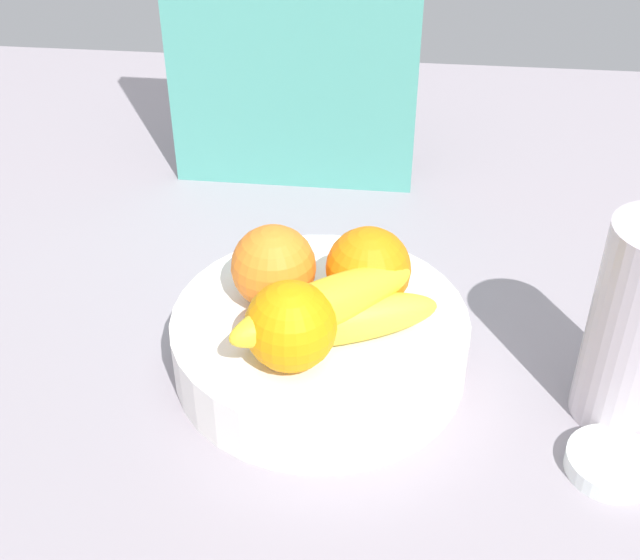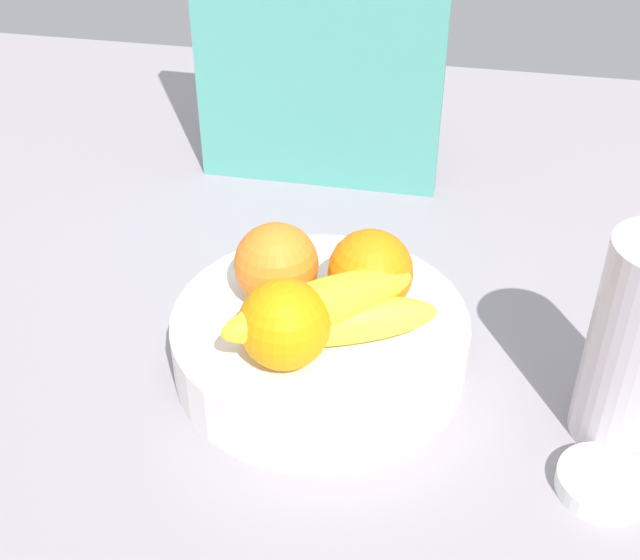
{
  "view_description": "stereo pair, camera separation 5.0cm",
  "coord_description": "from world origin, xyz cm",
  "px_view_note": "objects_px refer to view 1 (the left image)",
  "views": [
    {
      "loc": [
        5.21,
        -57.47,
        51.8
      ],
      "look_at": [
        -0.67,
        -0.57,
        9.45
      ],
      "focal_mm": 48.06,
      "sensor_mm": 36.0,
      "label": 1
    },
    {
      "loc": [
        10.19,
        -56.73,
        51.8
      ],
      "look_at": [
        -0.67,
        -0.57,
        9.45
      ],
      "focal_mm": 48.06,
      "sensor_mm": 36.0,
      "label": 2
    }
  ],
  "objects_px": {
    "orange_center": "(368,269)",
    "thermos_tumbler": "(640,327)",
    "fruit_bowl": "(320,341)",
    "banana_bunch": "(329,312)",
    "orange_front_right": "(291,326)",
    "orange_front_left": "(274,267)",
    "jar_lid": "(611,463)",
    "cutting_board": "(291,37)"
  },
  "relations": [
    {
      "from": "orange_center",
      "to": "jar_lid",
      "type": "xyz_separation_m",
      "value": [
        0.2,
        -0.12,
        -0.08
      ]
    },
    {
      "from": "fruit_bowl",
      "to": "thermos_tumbler",
      "type": "relative_size",
      "value": 1.41
    },
    {
      "from": "orange_center",
      "to": "cutting_board",
      "type": "distance_m",
      "value": 0.33
    },
    {
      "from": "banana_bunch",
      "to": "cutting_board",
      "type": "bearing_deg",
      "value": 102.16
    },
    {
      "from": "banana_bunch",
      "to": "thermos_tumbler",
      "type": "distance_m",
      "value": 0.24
    },
    {
      "from": "orange_front_right",
      "to": "cutting_board",
      "type": "relative_size",
      "value": 0.2
    },
    {
      "from": "fruit_bowl",
      "to": "orange_center",
      "type": "xyz_separation_m",
      "value": [
        0.04,
        0.02,
        0.06
      ]
    },
    {
      "from": "orange_front_left",
      "to": "thermos_tumbler",
      "type": "xyz_separation_m",
      "value": [
        0.3,
        -0.05,
        0.0
      ]
    },
    {
      "from": "orange_front_right",
      "to": "thermos_tumbler",
      "type": "distance_m",
      "value": 0.27
    },
    {
      "from": "fruit_bowl",
      "to": "orange_front_right",
      "type": "distance_m",
      "value": 0.09
    },
    {
      "from": "orange_front_left",
      "to": "cutting_board",
      "type": "xyz_separation_m",
      "value": [
        -0.02,
        0.3,
        0.09
      ]
    },
    {
      "from": "fruit_bowl",
      "to": "cutting_board",
      "type": "relative_size",
      "value": 0.72
    },
    {
      "from": "orange_front_left",
      "to": "banana_bunch",
      "type": "height_order",
      "value": "orange_front_left"
    },
    {
      "from": "banana_bunch",
      "to": "thermos_tumbler",
      "type": "height_order",
      "value": "thermos_tumbler"
    },
    {
      "from": "orange_front_left",
      "to": "banana_bunch",
      "type": "relative_size",
      "value": 0.41
    },
    {
      "from": "fruit_bowl",
      "to": "orange_center",
      "type": "relative_size",
      "value": 3.51
    },
    {
      "from": "orange_center",
      "to": "cutting_board",
      "type": "xyz_separation_m",
      "value": [
        -0.1,
        0.3,
        0.09
      ]
    },
    {
      "from": "fruit_bowl",
      "to": "thermos_tumbler",
      "type": "bearing_deg",
      "value": -6.95
    },
    {
      "from": "orange_center",
      "to": "thermos_tumbler",
      "type": "relative_size",
      "value": 0.4
    },
    {
      "from": "fruit_bowl",
      "to": "cutting_board",
      "type": "bearing_deg",
      "value": 101.45
    },
    {
      "from": "banana_bunch",
      "to": "orange_front_right",
      "type": "bearing_deg",
      "value": -135.42
    },
    {
      "from": "orange_front_right",
      "to": "jar_lid",
      "type": "relative_size",
      "value": 1.05
    },
    {
      "from": "banana_bunch",
      "to": "thermos_tumbler",
      "type": "bearing_deg",
      "value": -0.07
    },
    {
      "from": "fruit_bowl",
      "to": "jar_lid",
      "type": "relative_size",
      "value": 3.7
    },
    {
      "from": "orange_front_left",
      "to": "thermos_tumbler",
      "type": "relative_size",
      "value": 0.4
    },
    {
      "from": "jar_lid",
      "to": "banana_bunch",
      "type": "bearing_deg",
      "value": 163.38
    },
    {
      "from": "orange_front_left",
      "to": "thermos_tumbler",
      "type": "height_order",
      "value": "thermos_tumbler"
    },
    {
      "from": "fruit_bowl",
      "to": "cutting_board",
      "type": "distance_m",
      "value": 0.36
    },
    {
      "from": "jar_lid",
      "to": "orange_center",
      "type": "bearing_deg",
      "value": 148.24
    },
    {
      "from": "orange_center",
      "to": "thermos_tumbler",
      "type": "distance_m",
      "value": 0.22
    },
    {
      "from": "fruit_bowl",
      "to": "orange_front_left",
      "type": "height_order",
      "value": "orange_front_left"
    },
    {
      "from": "jar_lid",
      "to": "thermos_tumbler",
      "type": "bearing_deg",
      "value": 75.56
    },
    {
      "from": "cutting_board",
      "to": "thermos_tumbler",
      "type": "bearing_deg",
      "value": -47.16
    },
    {
      "from": "orange_front_left",
      "to": "orange_center",
      "type": "xyz_separation_m",
      "value": [
        0.08,
        0.01,
        0.0
      ]
    },
    {
      "from": "cutting_board",
      "to": "fruit_bowl",
      "type": "bearing_deg",
      "value": -78.02
    },
    {
      "from": "fruit_bowl",
      "to": "orange_front_left",
      "type": "relative_size",
      "value": 3.51
    },
    {
      "from": "orange_center",
      "to": "thermos_tumbler",
      "type": "height_order",
      "value": "thermos_tumbler"
    },
    {
      "from": "orange_front_right",
      "to": "banana_bunch",
      "type": "distance_m",
      "value": 0.04
    },
    {
      "from": "fruit_bowl",
      "to": "thermos_tumbler",
      "type": "distance_m",
      "value": 0.26
    },
    {
      "from": "orange_front_left",
      "to": "banana_bunch",
      "type": "bearing_deg",
      "value": -43.47
    },
    {
      "from": "orange_center",
      "to": "banana_bunch",
      "type": "bearing_deg",
      "value": -117.1
    },
    {
      "from": "orange_front_right",
      "to": "cutting_board",
      "type": "bearing_deg",
      "value": 97.18
    }
  ]
}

